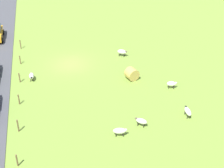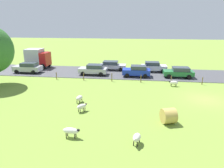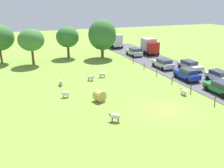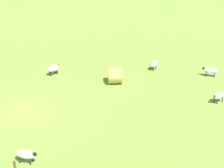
{
  "view_description": "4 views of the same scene",
  "coord_description": "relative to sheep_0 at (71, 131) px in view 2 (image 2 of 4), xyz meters",
  "views": [
    {
      "loc": [
        2.56,
        33.99,
        18.52
      ],
      "look_at": [
        -3.54,
        6.0,
        0.53
      ],
      "focal_mm": 53.89,
      "sensor_mm": 36.0,
      "label": 1
    },
    {
      "loc": [
        -21.73,
        7.35,
        8.08
      ],
      "look_at": [
        1.49,
        10.31,
        0.89
      ],
      "focal_mm": 32.7,
      "sensor_mm": 36.0,
      "label": 2
    },
    {
      "loc": [
        -14.18,
        -19.91,
        11.02
      ],
      "look_at": [
        -2.95,
        8.31,
        0.53
      ],
      "focal_mm": 38.44,
      "sensor_mm": 36.0,
      "label": 3
    },
    {
      "loc": [
        15.28,
        9.98,
        10.39
      ],
      "look_at": [
        -4.14,
        4.88,
        0.76
      ],
      "focal_mm": 49.22,
      "sensor_mm": 36.0,
      "label": 4
    }
  ],
  "objects": [
    {
      "name": "car_2",
      "position": [
        17.8,
        -4.49,
        0.39
      ],
      "size": [
        2.13,
        4.13,
        1.67
      ],
      "color": "#1933B2",
      "rests_on": "road_strip"
    },
    {
      "name": "fence_post_1",
      "position": [
        14.76,
        -13.22,
        -0.02
      ],
      "size": [
        0.12,
        0.12,
        1.04
      ],
      "primitive_type": "cylinder",
      "color": "brown",
      "rests_on": "ground_plane"
    },
    {
      "name": "car_0",
      "position": [
        21.31,
        -7.2,
        0.37
      ],
      "size": [
        2.09,
        4.19,
        1.63
      ],
      "color": "silver",
      "rests_on": "road_strip"
    },
    {
      "name": "fence_post_2",
      "position": [
        14.76,
        -9.17,
        0.01
      ],
      "size": [
        0.12,
        0.12,
        1.09
      ],
      "primitive_type": "cylinder",
      "color": "brown",
      "rests_on": "ground_plane"
    },
    {
      "name": "car_7",
      "position": [
        21.74,
        -0.21,
        0.31
      ],
      "size": [
        2.19,
        4.56,
        1.5
      ],
      "color": "#B7B7BC",
      "rests_on": "road_strip"
    },
    {
      "name": "sheep_4",
      "position": [
        13.54,
        -9.32,
        -0.04
      ],
      "size": [
        0.48,
        1.2,
        0.74
      ],
      "color": "silver",
      "rests_on": "ground_plane"
    },
    {
      "name": "hay_bale_0",
      "position": [
        3.2,
        -7.27,
        0.1
      ],
      "size": [
        1.53,
        1.4,
        1.27
      ],
      "primitive_type": "cylinder",
      "rotation": [
        1.57,
        0.0,
        0.3
      ],
      "color": "tan",
      "rests_on": "ground_plane"
    },
    {
      "name": "car_3",
      "position": [
        17.97,
        13.13,
        0.38
      ],
      "size": [
        2.12,
        4.41,
        1.65
      ],
      "color": "#B7B7BC",
      "rests_on": "road_strip"
    },
    {
      "name": "car_1",
      "position": [
        18.07,
        2.26,
        0.36
      ],
      "size": [
        2.19,
        4.36,
        1.61
      ],
      "color": "#B7B7BC",
      "rests_on": "road_strip"
    },
    {
      "name": "fence_post_5",
      "position": [
        14.76,
        2.98,
        0.01
      ],
      "size": [
        0.12,
        0.12,
        1.09
      ],
      "primitive_type": "cylinder",
      "color": "brown",
      "rests_on": "ground_plane"
    },
    {
      "name": "sheep_3",
      "position": [
        4.45,
        0.43,
        -0.03
      ],
      "size": [
        1.07,
        1.0,
        0.75
      ],
      "color": "silver",
      "rests_on": "ground_plane"
    },
    {
      "name": "sheep_2",
      "position": [
        -0.27,
        -4.71,
        -0.03
      ],
      "size": [
        1.08,
        0.71,
        0.77
      ],
      "color": "silver",
      "rests_on": "ground_plane"
    },
    {
      "name": "fence_post_6",
      "position": [
        14.76,
        7.03,
        0.0
      ],
      "size": [
        0.12,
        0.12,
        1.08
      ],
      "primitive_type": "cylinder",
      "color": "brown",
      "rests_on": "ground_plane"
    },
    {
      "name": "road_strip",
      "position": [
        19.75,
        -11.92,
        -0.51
      ],
      "size": [
        8.0,
        80.0,
        0.06
      ],
      "primitive_type": "cube",
      "color": "#47474C",
      "rests_on": "ground_plane"
    },
    {
      "name": "fence_post_3",
      "position": [
        14.76,
        -5.12,
        -0.0
      ],
      "size": [
        0.12,
        0.12,
        1.07
      ],
      "primitive_type": "cylinder",
      "color": "brown",
      "rests_on": "ground_plane"
    },
    {
      "name": "ground_plane",
      "position": [
        9.17,
        -11.92,
        -0.54
      ],
      "size": [
        160.0,
        160.0,
        0.0
      ],
      "primitive_type": "plane",
      "color": "olive"
    },
    {
      "name": "sheep_0",
      "position": [
        0.0,
        0.0,
        0.0
      ],
      "size": [
        0.53,
        1.31,
        0.77
      ],
      "color": "white",
      "rests_on": "ground_plane"
    },
    {
      "name": "truck_0",
      "position": [
        21.73,
        13.26,
        1.3
      ],
      "size": [
        2.8,
        3.92,
        3.39
      ],
      "color": "#B21919",
      "rests_on": "road_strip"
    },
    {
      "name": "car_6",
      "position": [
        18.06,
        -10.75,
        0.33
      ],
      "size": [
        2.11,
        4.33,
        1.55
      ],
      "color": "#237238",
      "rests_on": "road_strip"
    },
    {
      "name": "sheep_1",
      "position": [
        6.55,
        1.28,
        -0.05
      ],
      "size": [
        1.22,
        0.72,
        0.75
      ],
      "color": "silver",
      "rests_on": "ground_plane"
    },
    {
      "name": "fence_post_4",
      "position": [
        14.76,
        -1.07,
        0.07
      ],
      "size": [
        0.12,
        0.12,
        1.21
      ],
      "primitive_type": "cylinder",
      "color": "brown",
      "rests_on": "ground_plane"
    }
  ]
}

